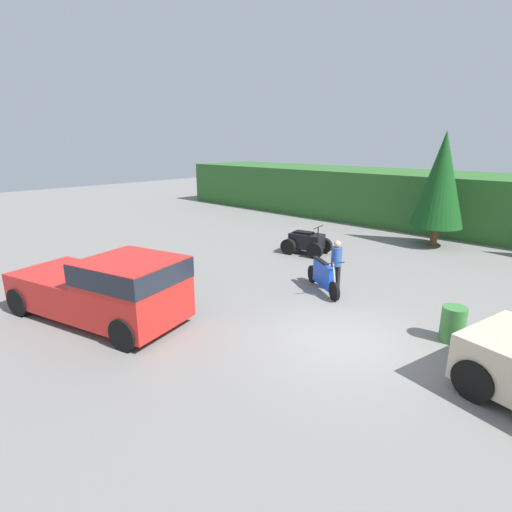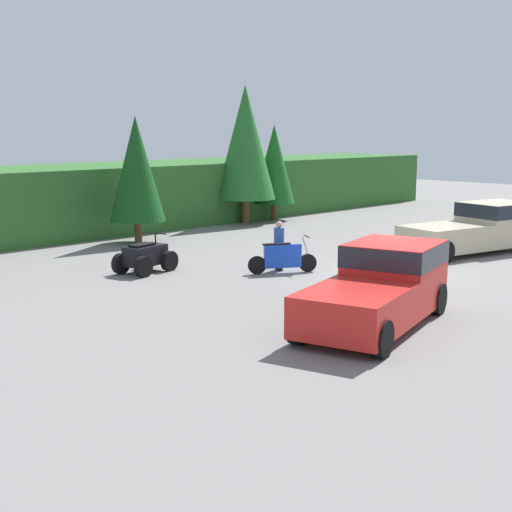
{
  "view_description": "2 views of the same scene",
  "coord_description": "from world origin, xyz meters",
  "views": [
    {
      "loc": [
        4.63,
        -7.78,
        4.7
      ],
      "look_at": [
        -4.42,
        1.71,
        0.95
      ],
      "focal_mm": 28.0,
      "sensor_mm": 36.0,
      "label": 1
    },
    {
      "loc": [
        -19.14,
        -12.98,
        4.63
      ],
      "look_at": [
        -4.42,
        1.71,
        0.95
      ],
      "focal_mm": 50.0,
      "sensor_mm": 36.0,
      "label": 2
    }
  ],
  "objects": [
    {
      "name": "tree_left",
      "position": [
        -1.89,
        11.14,
        3.06
      ],
      "size": [
        2.29,
        2.29,
        5.21
      ],
      "color": "brown",
      "rests_on": "ground_plane"
    },
    {
      "name": "dirt_bike",
      "position": [
        -2.28,
        2.61,
        0.5
      ],
      "size": [
        2.04,
        1.33,
        1.21
      ],
      "rotation": [
        0.0,
        0.0,
        -0.55
      ],
      "color": "black",
      "rests_on": "ground_plane"
    },
    {
      "name": "tree_mid_left",
      "position": [
        5.77,
        12.63,
        4.02
      ],
      "size": [
        3.01,
        3.01,
        6.83
      ],
      "color": "brown",
      "rests_on": "ground_plane"
    },
    {
      "name": "pickup_truck_second",
      "position": [
        6.1,
        0.09,
        0.99
      ],
      "size": [
        6.02,
        3.35,
        1.87
      ],
      "rotation": [
        0.0,
        0.0,
        -0.23
      ],
      "color": "beige",
      "rests_on": "ground_plane"
    },
    {
      "name": "steel_barrel",
      "position": [
        1.98,
        1.94,
        0.44
      ],
      "size": [
        0.58,
        0.58,
        0.88
      ],
      "color": "#387A38",
      "rests_on": "ground_plane"
    },
    {
      "name": "pickup_truck_red",
      "position": [
        -5.12,
        -3.26,
        0.98
      ],
      "size": [
        5.48,
        3.36,
        1.87
      ],
      "rotation": [
        0.0,
        0.0,
        0.26
      ],
      "color": "red",
      "rests_on": "ground_plane"
    },
    {
      "name": "rider_person",
      "position": [
        -2.05,
        3.0,
        0.9
      ],
      "size": [
        0.43,
        0.43,
        1.67
      ],
      "rotation": [
        0.0,
        0.0,
        -0.31
      ],
      "color": "black",
      "rests_on": "ground_plane"
    },
    {
      "name": "ground_plane",
      "position": [
        0.0,
        0.0,
        0.0
      ],
      "size": [
        80.0,
        80.0,
        0.0
      ],
      "primitive_type": "plane",
      "color": "slate"
    },
    {
      "name": "quad_atv",
      "position": [
        -5.39,
        5.9,
        0.5
      ],
      "size": [
        2.13,
        1.56,
        1.26
      ],
      "rotation": [
        0.0,
        0.0,
        0.19
      ],
      "color": "black",
      "rests_on": "ground_plane"
    },
    {
      "name": "tree_mid_right",
      "position": [
        7.74,
        12.52,
        2.89
      ],
      "size": [
        2.16,
        2.16,
        4.92
      ],
      "color": "brown",
      "rests_on": "ground_plane"
    },
    {
      "name": "hillside_backdrop",
      "position": [
        0.0,
        16.0,
        1.5
      ],
      "size": [
        44.0,
        6.0,
        3.0
      ],
      "color": "#2D6028",
      "rests_on": "ground_plane"
    }
  ]
}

